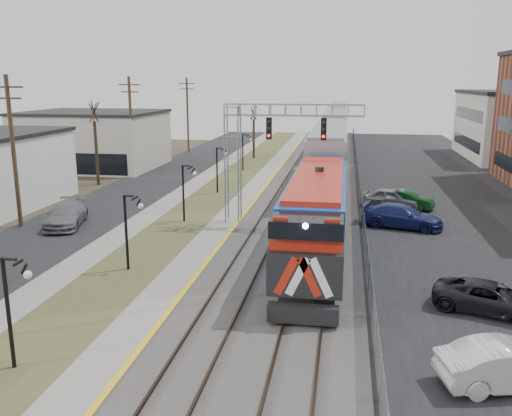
# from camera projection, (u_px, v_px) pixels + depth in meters

# --- Properties ---
(street_west) EXTENTS (7.00, 120.00, 0.04)m
(street_west) POSITION_uv_depth(u_px,v_px,m) (123.00, 197.00, 45.62)
(street_west) COLOR black
(street_west) RESTS_ON ground
(sidewalk) EXTENTS (2.00, 120.00, 0.08)m
(sidewalk) POSITION_uv_depth(u_px,v_px,m) (174.00, 199.00, 44.91)
(sidewalk) COLOR gray
(sidewalk) RESTS_ON ground
(grass_median) EXTENTS (4.00, 120.00, 0.06)m
(grass_median) POSITION_uv_depth(u_px,v_px,m) (209.00, 200.00, 44.43)
(grass_median) COLOR #48522C
(grass_median) RESTS_ON ground
(platform) EXTENTS (2.00, 120.00, 0.24)m
(platform) POSITION_uv_depth(u_px,v_px,m) (245.00, 200.00, 43.94)
(platform) COLOR gray
(platform) RESTS_ON ground
(ballast_bed) EXTENTS (8.00, 120.00, 0.20)m
(ballast_bed) POSITION_uv_depth(u_px,v_px,m) (306.00, 203.00, 43.15)
(ballast_bed) COLOR #595651
(ballast_bed) RESTS_ON ground
(parking_lot) EXTENTS (16.00, 120.00, 0.04)m
(parking_lot) POSITION_uv_depth(u_px,v_px,m) (464.00, 209.00, 41.27)
(parking_lot) COLOR black
(parking_lot) RESTS_ON ground
(platform_edge) EXTENTS (0.24, 120.00, 0.01)m
(platform_edge) POSITION_uv_depth(u_px,v_px,m) (256.00, 199.00, 43.77)
(platform_edge) COLOR gold
(platform_edge) RESTS_ON platform
(track_near) EXTENTS (1.58, 120.00, 0.15)m
(track_near) POSITION_uv_depth(u_px,v_px,m) (282.00, 200.00, 43.43)
(track_near) COLOR #2D2119
(track_near) RESTS_ON ballast_bed
(track_far) EXTENTS (1.58, 120.00, 0.15)m
(track_far) POSITION_uv_depth(u_px,v_px,m) (325.00, 201.00, 42.87)
(track_far) COLOR #2D2119
(track_far) RESTS_ON ballast_bed
(train) EXTENTS (3.00, 85.85, 5.33)m
(train) POSITION_uv_depth(u_px,v_px,m) (333.00, 139.00, 63.34)
(train) COLOR #1546AD
(train) RESTS_ON ground
(signal_gantry) EXTENTS (9.00, 1.07, 8.15)m
(signal_gantry) POSITION_uv_depth(u_px,v_px,m) (258.00, 143.00, 35.60)
(signal_gantry) COLOR gray
(signal_gantry) RESTS_ON ground
(lampposts) EXTENTS (0.14, 62.14, 4.00)m
(lampposts) POSITION_uv_depth(u_px,v_px,m) (128.00, 232.00, 27.93)
(lampposts) COLOR black
(lampposts) RESTS_ON ground
(utility_poles) EXTENTS (0.28, 80.28, 10.00)m
(utility_poles) POSITION_uv_depth(u_px,v_px,m) (14.00, 153.00, 35.35)
(utility_poles) COLOR #4C3823
(utility_poles) RESTS_ON ground
(fence) EXTENTS (0.04, 120.00, 1.60)m
(fence) POSITION_uv_depth(u_px,v_px,m) (360.00, 196.00, 42.32)
(fence) COLOR gray
(fence) RESTS_ON ground
(bare_trees) EXTENTS (12.30, 42.30, 5.95)m
(bare_trees) POSITION_uv_depth(u_px,v_px,m) (126.00, 159.00, 48.95)
(bare_trees) COLOR #382D23
(bare_trees) RESTS_ON ground
(car_lot_b) EXTENTS (4.81, 2.61, 1.50)m
(car_lot_b) POSITION_uv_depth(u_px,v_px,m) (511.00, 367.00, 17.18)
(car_lot_b) COLOR silver
(car_lot_b) RESTS_ON ground
(car_lot_c) EXTENTS (5.10, 3.58, 1.29)m
(car_lot_c) POSITION_uv_depth(u_px,v_px,m) (491.00, 299.00, 22.79)
(car_lot_c) COLOR black
(car_lot_c) RESTS_ON ground
(car_lot_d) EXTENTS (5.67, 3.45, 1.54)m
(car_lot_d) POSITION_uv_depth(u_px,v_px,m) (402.00, 217.00, 35.98)
(car_lot_d) COLOR navy
(car_lot_d) RESTS_ON ground
(car_lot_e) EXTENTS (4.66, 2.75, 1.49)m
(car_lot_e) POSITION_uv_depth(u_px,v_px,m) (392.00, 198.00, 41.72)
(car_lot_e) COLOR gray
(car_lot_e) RESTS_ON ground
(car_lot_f) EXTENTS (4.39, 2.77, 1.37)m
(car_lot_f) POSITION_uv_depth(u_px,v_px,m) (406.00, 200.00, 41.44)
(car_lot_f) COLOR #0B3715
(car_lot_f) RESTS_ON ground
(car_street_b) EXTENTS (3.52, 5.70, 1.54)m
(car_street_b) POSITION_uv_depth(u_px,v_px,m) (66.00, 215.00, 36.43)
(car_street_b) COLOR slate
(car_street_b) RESTS_ON ground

